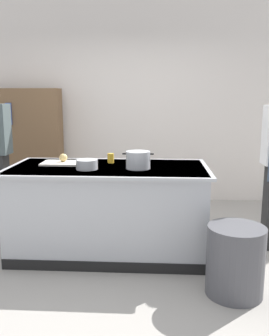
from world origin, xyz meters
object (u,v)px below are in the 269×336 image
(stock_pot, at_px, (138,160))
(juice_cup, at_px, (111,158))
(trash_bin, at_px, (235,261))
(bookshelf, at_px, (25,146))
(mixing_bowl, at_px, (87,164))
(onion, at_px, (63,158))

(stock_pot, relative_size, juice_cup, 3.01)
(trash_bin, bearing_deg, bookshelf, 135.56)
(stock_pot, xyz_separation_m, mixing_bowl, (-0.49, -0.07, -0.04))
(onion, xyz_separation_m, juice_cup, (0.49, 0.07, -0.01))
(onion, bearing_deg, juice_cup, 8.14)
(juice_cup, bearing_deg, trash_bin, -40.87)
(mixing_bowl, distance_m, trash_bin, 1.58)
(stock_pot, height_order, trash_bin, stock_pot)
(onion, bearing_deg, bookshelf, 121.15)
(trash_bin, relative_size, bookshelf, 0.34)
(onion, height_order, mixing_bowl, onion)
(mixing_bowl, distance_m, juice_cup, 0.40)
(onion, distance_m, stock_pot, 0.82)
(onion, bearing_deg, stock_pot, -15.71)
(bookshelf, bearing_deg, onion, -58.85)
(stock_pot, bearing_deg, onion, 164.29)
(onion, bearing_deg, trash_bin, -29.24)
(juice_cup, relative_size, trash_bin, 0.17)
(juice_cup, bearing_deg, stock_pot, -44.06)
(mixing_bowl, xyz_separation_m, juice_cup, (0.19, 0.36, 0.00))
(onion, xyz_separation_m, bookshelf, (-1.00, 1.66, -0.11))
(stock_pot, height_order, mixing_bowl, stock_pot)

